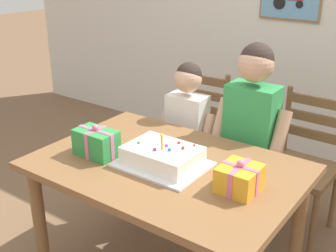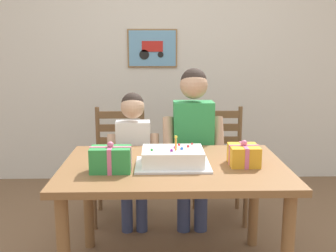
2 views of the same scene
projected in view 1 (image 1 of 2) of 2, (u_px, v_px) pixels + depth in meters
name	position (u px, v px, depth m)	size (l,w,h in m)	color
back_wall	(310.00, 9.00, 3.48)	(6.40, 0.11, 2.60)	silver
dining_table	(167.00, 181.00, 2.26)	(1.34, 0.92, 0.73)	brown
birthday_cake	(163.00, 157.00, 2.19)	(0.44, 0.34, 0.19)	silver
gift_box_red_large	(96.00, 143.00, 2.29)	(0.23, 0.14, 0.18)	#2D8E42
gift_box_beside_cake	(239.00, 178.00, 1.96)	(0.18, 0.19, 0.15)	gold
chair_left	(193.00, 135.00, 3.23)	(0.43, 0.43, 0.92)	brown
chair_right	(302.00, 165.00, 2.78)	(0.43, 0.43, 0.92)	brown
child_older	(251.00, 126.00, 2.58)	(0.46, 0.26, 1.27)	#38426B
child_younger	(187.00, 126.00, 2.87)	(0.40, 0.23, 1.09)	#38426B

